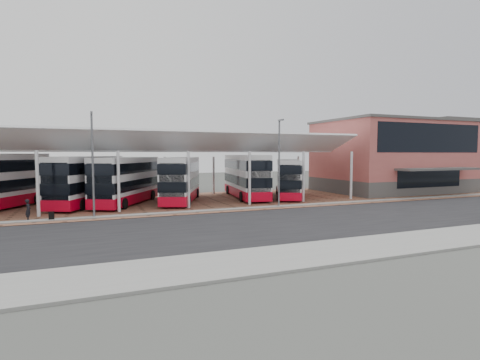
{
  "coord_description": "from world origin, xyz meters",
  "views": [
    {
      "loc": [
        -14.41,
        -24.23,
        4.94
      ],
      "look_at": [
        -0.83,
        8.91,
        2.43
      ],
      "focal_mm": 28.0,
      "sensor_mm": 36.0,
      "label": 1
    }
  ],
  "objects_px": {
    "pedestrian": "(28,210)",
    "bus_2": "(127,181)",
    "bus_4": "(246,176)",
    "bus_5": "(288,179)",
    "bus_3": "(181,180)",
    "bus_1": "(87,181)",
    "terminal": "(392,156)"
  },
  "relations": [
    {
      "from": "bus_3",
      "to": "bus_5",
      "type": "distance_m",
      "value": 12.11
    },
    {
      "from": "bus_1",
      "to": "bus_5",
      "type": "bearing_deg",
      "value": 22.02
    },
    {
      "from": "bus_4",
      "to": "bus_3",
      "type": "bearing_deg",
      "value": -163.72
    },
    {
      "from": "pedestrian",
      "to": "bus_2",
      "type": "bearing_deg",
      "value": -53.36
    },
    {
      "from": "bus_4",
      "to": "pedestrian",
      "type": "distance_m",
      "value": 21.88
    },
    {
      "from": "bus_1",
      "to": "bus_4",
      "type": "xyz_separation_m",
      "value": [
        16.45,
        -0.04,
        0.06
      ]
    },
    {
      "from": "bus_1",
      "to": "bus_4",
      "type": "distance_m",
      "value": 16.45
    },
    {
      "from": "bus_5",
      "to": "bus_1",
      "type": "bearing_deg",
      "value": -157.02
    },
    {
      "from": "bus_1",
      "to": "bus_3",
      "type": "height_order",
      "value": "bus_1"
    },
    {
      "from": "bus_2",
      "to": "pedestrian",
      "type": "relative_size",
      "value": 6.92
    },
    {
      "from": "terminal",
      "to": "bus_1",
      "type": "xyz_separation_m",
      "value": [
        -37.42,
        0.33,
        -2.29
      ]
    },
    {
      "from": "terminal",
      "to": "bus_3",
      "type": "bearing_deg",
      "value": -178.79
    },
    {
      "from": "bus_3",
      "to": "pedestrian",
      "type": "relative_size",
      "value": 7.07
    },
    {
      "from": "terminal",
      "to": "bus_3",
      "type": "xyz_separation_m",
      "value": [
        -28.53,
        -0.6,
        -2.35
      ]
    },
    {
      "from": "bus_1",
      "to": "bus_2",
      "type": "distance_m",
      "value": 3.64
    },
    {
      "from": "bus_3",
      "to": "bus_5",
      "type": "relative_size",
      "value": 1.09
    },
    {
      "from": "bus_4",
      "to": "bus_5",
      "type": "distance_m",
      "value": 4.79
    },
    {
      "from": "bus_2",
      "to": "bus_1",
      "type": "bearing_deg",
      "value": -161.26
    },
    {
      "from": "bus_3",
      "to": "bus_5",
      "type": "xyz_separation_m",
      "value": [
        12.09,
        -0.63,
        -0.15
      ]
    },
    {
      "from": "terminal",
      "to": "bus_4",
      "type": "xyz_separation_m",
      "value": [
        -20.97,
        0.29,
        -2.24
      ]
    },
    {
      "from": "bus_5",
      "to": "pedestrian",
      "type": "distance_m",
      "value": 25.77
    },
    {
      "from": "terminal",
      "to": "bus_1",
      "type": "height_order",
      "value": "terminal"
    },
    {
      "from": "pedestrian",
      "to": "terminal",
      "type": "bearing_deg",
      "value": -85.5
    },
    {
      "from": "bus_4",
      "to": "bus_5",
      "type": "relative_size",
      "value": 1.16
    },
    {
      "from": "bus_3",
      "to": "bus_4",
      "type": "bearing_deg",
      "value": 28.74
    },
    {
      "from": "terminal",
      "to": "pedestrian",
      "type": "xyz_separation_m",
      "value": [
        -41.47,
        -7.2,
        -3.81
      ]
    },
    {
      "from": "bus_3",
      "to": "bus_4",
      "type": "height_order",
      "value": "bus_4"
    },
    {
      "from": "bus_2",
      "to": "bus_5",
      "type": "bearing_deg",
      "value": 26.17
    },
    {
      "from": "terminal",
      "to": "bus_1",
      "type": "distance_m",
      "value": 37.49
    },
    {
      "from": "bus_4",
      "to": "bus_5",
      "type": "bearing_deg",
      "value": -9.09
    },
    {
      "from": "terminal",
      "to": "bus_5",
      "type": "distance_m",
      "value": 16.67
    },
    {
      "from": "bus_2",
      "to": "bus_3",
      "type": "bearing_deg",
      "value": 26.18
    }
  ]
}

